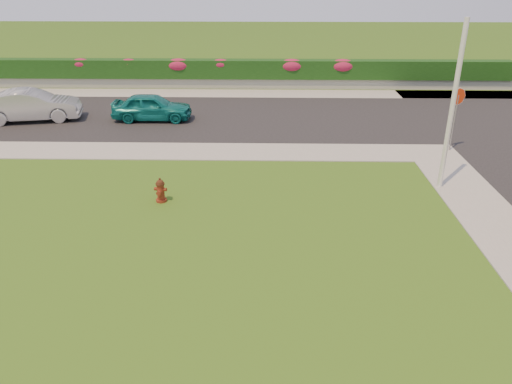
{
  "coord_description": "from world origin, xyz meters",
  "views": [
    {
      "loc": [
        0.27,
        -10.03,
        6.92
      ],
      "look_at": [
        -0.01,
        3.15,
        0.9
      ],
      "focal_mm": 35.0,
      "sensor_mm": 36.0,
      "label": 1
    }
  ],
  "objects_px": {
    "fire_hydrant": "(161,190)",
    "sedan_teal": "(152,107)",
    "utility_pole": "(452,108)",
    "stop_sign": "(457,104)",
    "sedan_silver": "(31,105)"
  },
  "relations": [
    {
      "from": "fire_hydrant",
      "to": "sedan_teal",
      "type": "xyz_separation_m",
      "value": [
        -2.17,
        9.06,
        0.3
      ]
    },
    {
      "from": "utility_pole",
      "to": "stop_sign",
      "type": "bearing_deg",
      "value": 67.15
    },
    {
      "from": "utility_pole",
      "to": "sedan_teal",
      "type": "bearing_deg",
      "value": 145.75
    },
    {
      "from": "sedan_silver",
      "to": "stop_sign",
      "type": "xyz_separation_m",
      "value": [
        18.76,
        -3.82,
        1.15
      ]
    },
    {
      "from": "sedan_silver",
      "to": "utility_pole",
      "type": "height_order",
      "value": "utility_pole"
    },
    {
      "from": "sedan_teal",
      "to": "utility_pole",
      "type": "distance_m",
      "value": 13.98
    },
    {
      "from": "stop_sign",
      "to": "sedan_silver",
      "type": "bearing_deg",
      "value": 167.07
    },
    {
      "from": "sedan_teal",
      "to": "utility_pole",
      "type": "xyz_separation_m",
      "value": [
        11.43,
        -7.78,
        2.07
      ]
    },
    {
      "from": "fire_hydrant",
      "to": "sedan_teal",
      "type": "height_order",
      "value": "sedan_teal"
    },
    {
      "from": "fire_hydrant",
      "to": "stop_sign",
      "type": "relative_size",
      "value": 0.31
    },
    {
      "from": "utility_pole",
      "to": "stop_sign",
      "type": "relative_size",
      "value": 2.13
    },
    {
      "from": "sedan_teal",
      "to": "stop_sign",
      "type": "distance_m",
      "value": 13.68
    },
    {
      "from": "stop_sign",
      "to": "sedan_teal",
      "type": "bearing_deg",
      "value": 161.34
    },
    {
      "from": "sedan_silver",
      "to": "sedan_teal",
      "type": "bearing_deg",
      "value": -100.13
    },
    {
      "from": "fire_hydrant",
      "to": "utility_pole",
      "type": "distance_m",
      "value": 9.64
    }
  ]
}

